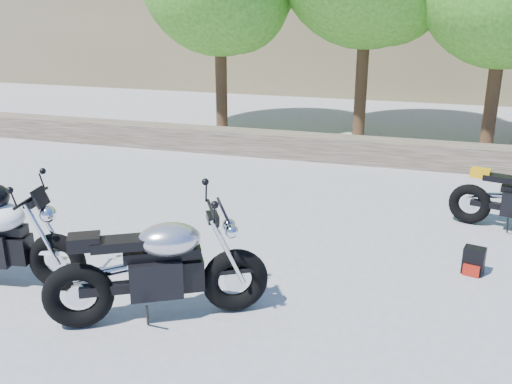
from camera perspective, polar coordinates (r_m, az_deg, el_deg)
ground at (r=7.03m, az=-3.91°, el=-8.20°), size 90.00×90.00×0.00m
stone_wall at (r=11.93m, az=5.21°, el=4.55°), size 22.00×0.55×0.50m
silver_bike at (r=5.95m, az=-9.64°, el=-7.63°), size 2.12×1.25×1.16m
backpack at (r=7.45m, az=20.93°, el=-6.47°), size 0.28×0.26×0.34m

